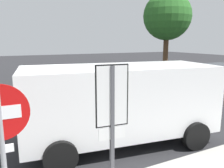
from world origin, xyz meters
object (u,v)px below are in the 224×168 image
Objects in this scene: speed_limit_sign at (112,112)px; white_van at (121,100)px; car_silver_crossing at (85,81)px; stop_sign at (2,139)px; tree_left_verge at (167,17)px; car_black_near_curb at (220,77)px.

speed_limit_sign is 0.46× the size of white_van.
white_van is 1.25× the size of car_silver_crossing.
tree_left_verge reaches higher than stop_sign.
car_silver_crossing is at bearing 80.35° from white_van.
white_van is 0.84× the size of tree_left_verge.
tree_left_verge reaches higher than car_black_near_curb.
white_van is at bearing -135.14° from tree_left_verge.
tree_left_verge reaches higher than car_silver_crossing.
stop_sign is 3.71m from white_van.
stop_sign is 15.86m from tree_left_verge.
car_silver_crossing is 8.83m from tree_left_verge.
speed_limit_sign is at bearing -121.91° from white_van.
speed_limit_sign is 0.58× the size of car_silver_crossing.
car_black_near_curb is at bearing 26.52° from stop_sign.
tree_left_verge reaches higher than speed_limit_sign.
car_silver_crossing is at bearing 63.30° from stop_sign.
tree_left_verge is at bearing 47.26° from speed_limit_sign.
speed_limit_sign reaches higher than car_silver_crossing.
tree_left_verge is (8.44, 8.39, 3.37)m from white_van.
car_silver_crossing is (3.95, 7.85, -0.79)m from stop_sign.
stop_sign is 8.82m from car_silver_crossing.
white_van is 9.34m from car_black_near_curb.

